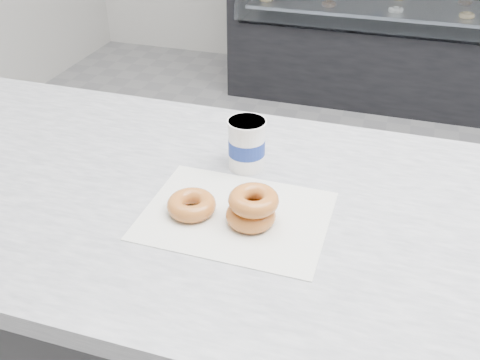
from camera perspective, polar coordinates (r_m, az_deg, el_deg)
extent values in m
plane|color=gray|center=(2.06, 15.67, -15.22)|extent=(5.00, 5.00, 0.00)
cube|color=silver|center=(1.02, 20.56, -6.68)|extent=(3.06, 0.76, 0.04)
cube|color=black|center=(3.72, 18.68, 11.90)|extent=(2.40, 0.70, 0.50)
cube|color=silver|center=(3.63, 19.63, 16.73)|extent=(2.20, 0.55, 0.02)
cube|color=silver|center=(1.00, -0.44, -3.79)|extent=(0.34, 0.26, 0.00)
torus|color=#BC6D33|center=(1.00, -5.20, -2.65)|extent=(0.10, 0.10, 0.03)
torus|color=#BC6D33|center=(0.97, 1.16, -3.76)|extent=(0.09, 0.09, 0.03)
torus|color=#BC6D33|center=(0.95, 1.46, -2.17)|extent=(0.11, 0.11, 0.03)
cylinder|color=white|center=(1.11, 0.71, 3.82)|extent=(0.08, 0.08, 0.11)
cylinder|color=white|center=(1.09, 0.73, 6.19)|extent=(0.08, 0.08, 0.01)
cylinder|color=navy|center=(1.12, 0.71, 3.61)|extent=(0.08, 0.08, 0.03)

